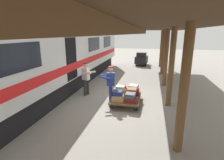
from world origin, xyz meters
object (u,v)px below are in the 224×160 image
(suitcase_black_hardshell, at_px, (132,95))
(suitcase_burgundy_valise, at_px, (122,87))
(suitcase_slate_roller, at_px, (130,96))
(suitcase_navy_fabric, at_px, (117,93))
(suitcase_red_plastic, at_px, (134,92))
(suitcase_brown_leather, at_px, (132,90))
(suitcase_maroon_trunk, at_px, (131,100))
(suitcase_gray_aluminum, at_px, (134,87))
(porter_in_overalls, at_px, (110,83))
(baggage_tug, at_px, (141,59))
(suitcase_olive_duffel, at_px, (120,93))
(porter_by_door, at_px, (86,78))
(suitcase_orange_carryall, at_px, (122,90))
(luggage_cart, at_px, (126,98))
(train_car, at_px, (43,56))
(suitcase_tan_vintage, at_px, (118,98))
(suitcase_cream_canvas, at_px, (120,88))

(suitcase_black_hardshell, bearing_deg, suitcase_burgundy_valise, -43.00)
(suitcase_slate_roller, bearing_deg, suitcase_navy_fabric, 3.11)
(suitcase_red_plastic, relative_size, suitcase_brown_leather, 1.18)
(suitcase_maroon_trunk, height_order, suitcase_gray_aluminum, suitcase_gray_aluminum)
(suitcase_navy_fabric, distance_m, porter_in_overalls, 0.71)
(suitcase_maroon_trunk, height_order, baggage_tug, baggage_tug)
(suitcase_olive_duffel, xyz_separation_m, suitcase_navy_fabric, (0.03, 0.55, 0.21))
(suitcase_olive_duffel, xyz_separation_m, suitcase_gray_aluminum, (-0.56, -0.51, 0.18))
(suitcase_olive_duffel, distance_m, baggage_tug, 10.25)
(suitcase_olive_duffel, distance_m, porter_by_door, 2.06)
(baggage_tug, bearing_deg, suitcase_burgundy_valise, 88.16)
(porter_by_door, bearing_deg, suitcase_black_hardshell, 164.99)
(porter_by_door, bearing_deg, suitcase_navy_fabric, 146.95)
(suitcase_orange_carryall, height_order, porter_by_door, porter_by_door)
(luggage_cart, relative_size, suitcase_slate_roller, 4.58)
(suitcase_black_hardshell, relative_size, suitcase_brown_leather, 0.96)
(suitcase_maroon_trunk, relative_size, suitcase_orange_carryall, 1.12)
(train_car, relative_size, suitcase_olive_duffel, 36.57)
(suitcase_red_plastic, bearing_deg, suitcase_brown_leather, 87.20)
(suitcase_tan_vintage, relative_size, baggage_tug, 0.28)
(suitcase_red_plastic, bearing_deg, suitcase_burgundy_valise, 0.63)
(suitcase_burgundy_valise, height_order, porter_by_door, porter_by_door)
(suitcase_gray_aluminum, relative_size, suitcase_navy_fabric, 1.09)
(luggage_cart, distance_m, suitcase_olive_duffel, 0.34)
(porter_in_overalls, bearing_deg, suitcase_tan_vintage, 134.50)
(suitcase_cream_canvas, bearing_deg, suitcase_black_hardshell, 179.97)
(luggage_cart, distance_m, suitcase_cream_canvas, 0.52)
(train_car, xyz_separation_m, suitcase_gray_aluminum, (-4.46, -0.33, -1.43))
(suitcase_brown_leather, relative_size, suitcase_cream_canvas, 1.29)
(suitcase_orange_carryall, relative_size, suitcase_burgundy_valise, 1.27)
(suitcase_slate_roller, xyz_separation_m, porter_by_door, (2.42, -1.18, 0.35))
(suitcase_tan_vintage, bearing_deg, suitcase_gray_aluminum, -118.54)
(porter_in_overalls, bearing_deg, porter_by_door, -26.39)
(suitcase_tan_vintage, bearing_deg, baggage_tug, -91.77)
(porter_in_overalls, height_order, baggage_tug, porter_in_overalls)
(suitcase_tan_vintage, height_order, porter_in_overalls, porter_in_overalls)
(suitcase_red_plastic, height_order, suitcase_gray_aluminum, suitcase_gray_aluminum)
(suitcase_navy_fabric, height_order, porter_by_door, porter_by_door)
(suitcase_navy_fabric, bearing_deg, train_car, -10.63)
(suitcase_maroon_trunk, bearing_deg, suitcase_olive_duffel, -42.34)
(suitcase_black_hardshell, bearing_deg, suitcase_brown_leather, -55.77)
(train_car, bearing_deg, luggage_cart, 177.61)
(suitcase_black_hardshell, distance_m, suitcase_orange_carryall, 0.77)
(suitcase_tan_vintage, height_order, porter_by_door, porter_by_door)
(suitcase_cream_canvas, bearing_deg, train_car, -2.56)
(suitcase_olive_duffel, distance_m, suitcase_burgundy_valise, 0.54)
(suitcase_red_plastic, bearing_deg, suitcase_olive_duffel, 42.34)
(suitcase_orange_carryall, bearing_deg, suitcase_burgundy_valise, 162.70)
(suitcase_brown_leather, xyz_separation_m, suitcase_burgundy_valise, (0.53, -0.48, -0.01))
(suitcase_maroon_trunk, relative_size, suitcase_olive_duffel, 0.99)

